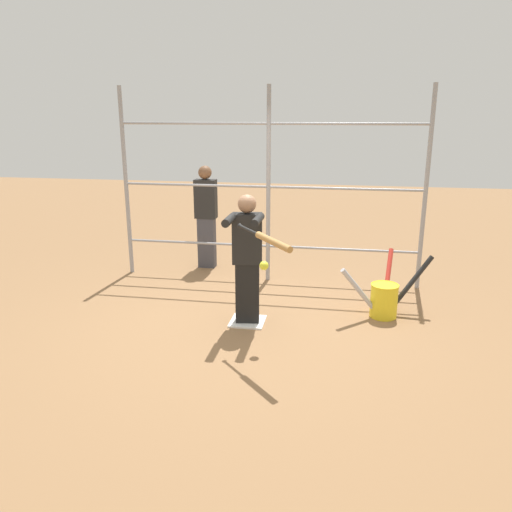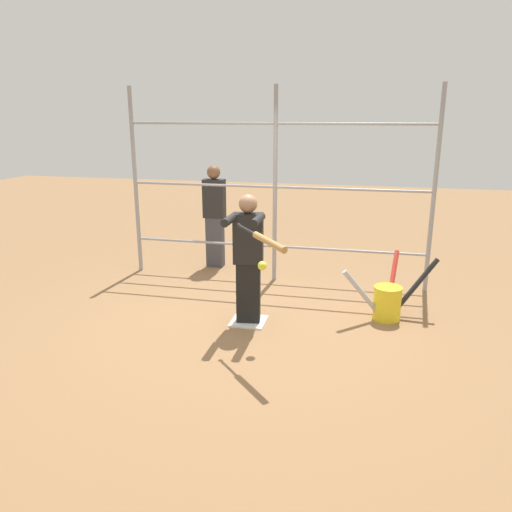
% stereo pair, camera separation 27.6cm
% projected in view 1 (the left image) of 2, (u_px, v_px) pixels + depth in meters
% --- Properties ---
extents(ground_plane, '(24.00, 24.00, 0.00)m').
position_uv_depth(ground_plane, '(248.00, 322.00, 5.89)').
color(ground_plane, olive).
extents(home_plate, '(0.40, 0.40, 0.02)m').
position_uv_depth(home_plate, '(248.00, 321.00, 5.89)').
color(home_plate, white).
rests_on(home_plate, ground).
extents(fence_backstop, '(4.33, 0.06, 2.75)m').
position_uv_depth(fence_backstop, '(268.00, 187.00, 7.02)').
color(fence_backstop, '#939399').
rests_on(fence_backstop, ground).
extents(batter, '(0.39, 0.55, 1.52)m').
position_uv_depth(batter, '(247.00, 256.00, 5.65)').
color(batter, black).
rests_on(batter, ground).
extents(baseball_bat_swinging, '(0.65, 0.72, 0.11)m').
position_uv_depth(baseball_bat_swinging, '(269.00, 240.00, 4.72)').
color(baseball_bat_swinging, black).
extents(softball_in_flight, '(0.10, 0.10, 0.10)m').
position_uv_depth(softball_in_flight, '(264.00, 266.00, 5.15)').
color(softball_in_flight, yellow).
extents(bat_bucket, '(1.13, 0.90, 0.72)m').
position_uv_depth(bat_bucket, '(384.00, 298.00, 6.01)').
color(bat_bucket, yellow).
rests_on(bat_bucket, ground).
extents(bystander_behind_fence, '(0.33, 0.21, 1.61)m').
position_uv_depth(bystander_behind_fence, '(206.00, 215.00, 7.79)').
color(bystander_behind_fence, '#3F3F47').
rests_on(bystander_behind_fence, ground).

